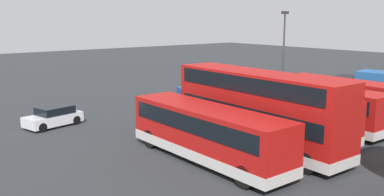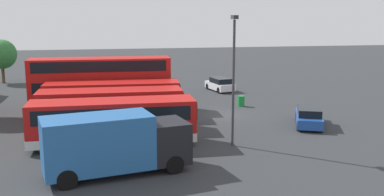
# 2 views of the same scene
# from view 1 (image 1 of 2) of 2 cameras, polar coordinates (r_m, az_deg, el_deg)

# --- Properties ---
(ground_plane) EXTENTS (140.00, 140.00, 0.00)m
(ground_plane) POSITION_cam_1_polar(r_m,az_deg,el_deg) (34.77, 0.79, -1.83)
(ground_plane) COLOR #2D3033
(bus_single_deck_near_end) EXTENTS (2.66, 10.39, 2.95)m
(bus_single_deck_near_end) POSITION_cam_1_polar(r_m,az_deg,el_deg) (34.11, 20.29, 0.02)
(bus_single_deck_near_end) COLOR #B71411
(bus_single_deck_near_end) RESTS_ON ground
(bus_single_deck_second) EXTENTS (2.83, 10.26, 2.95)m
(bus_single_deck_second) POSITION_cam_1_polar(r_m,az_deg,el_deg) (30.79, 16.56, -0.87)
(bus_single_deck_second) COLOR #B71411
(bus_single_deck_second) RESTS_ON ground
(bus_single_deck_third) EXTENTS (3.08, 10.66, 2.95)m
(bus_single_deck_third) POSITION_cam_1_polar(r_m,az_deg,el_deg) (28.07, 11.99, -1.76)
(bus_single_deck_third) COLOR #B71411
(bus_single_deck_third) RESTS_ON ground
(bus_double_decker_fourth) EXTENTS (2.79, 11.90, 4.55)m
(bus_double_decker_fourth) POSITION_cam_1_polar(r_m,az_deg,el_deg) (24.90, 8.90, -1.30)
(bus_double_decker_fourth) COLOR #B71411
(bus_double_decker_fourth) RESTS_ON ground
(bus_single_deck_fifth) EXTENTS (2.64, 10.65, 2.95)m
(bus_single_deck_fifth) POSITION_cam_1_polar(r_m,az_deg,el_deg) (22.55, 2.10, -4.62)
(bus_single_deck_fifth) COLOR #B71411
(bus_single_deck_fifth) RESTS_ON ground
(box_truck_blue) EXTENTS (4.05, 7.86, 3.20)m
(box_truck_blue) POSITION_cam_1_polar(r_m,az_deg,el_deg) (38.56, 24.38, 1.04)
(box_truck_blue) COLOR #235999
(box_truck_blue) RESTS_ON ground
(car_hatchback_silver) EXTENTS (4.23, 2.63, 1.43)m
(car_hatchback_silver) POSITION_cam_1_polar(r_m,az_deg,el_deg) (31.51, -18.28, -2.42)
(car_hatchback_silver) COLOR silver
(car_hatchback_silver) RESTS_ON ground
(car_small_green) EXTENTS (4.83, 3.32, 1.43)m
(car_small_green) POSITION_cam_1_polar(r_m,az_deg,el_deg) (41.78, 1.26, 1.30)
(car_small_green) COLOR #1E479E
(car_small_green) RESTS_ON ground
(lamp_post_tall) EXTENTS (0.70, 0.30, 8.20)m
(lamp_post_tall) POSITION_cam_1_polar(r_m,az_deg,el_deg) (39.10, 12.34, 6.42)
(lamp_post_tall) COLOR #38383D
(lamp_post_tall) RESTS_ON ground
(waste_bin_yellow) EXTENTS (0.60, 0.60, 0.95)m
(waste_bin_yellow) POSITION_cam_1_polar(r_m,az_deg,el_deg) (35.02, -5.47, -0.99)
(waste_bin_yellow) COLOR #197F33
(waste_bin_yellow) RESTS_ON ground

